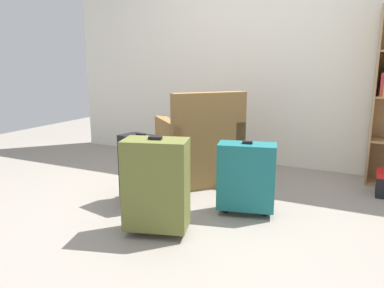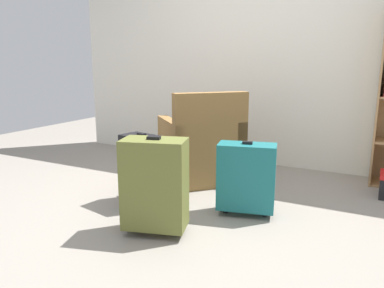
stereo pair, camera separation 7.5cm
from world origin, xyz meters
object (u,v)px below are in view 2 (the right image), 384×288
at_px(suitcase_teal, 246,177).
at_px(suitcase_black, 142,167).
at_px(armchair, 201,149).
at_px(mug, 250,185).
at_px(suitcase_olive, 155,184).

xyz_separation_m(suitcase_teal, suitcase_black, (-0.85, -0.16, 0.01)).
bearing_deg(armchair, suitcase_teal, -42.32).
bearing_deg(suitcase_teal, mug, 104.73).
height_order(mug, suitcase_olive, suitcase_olive).
distance_m(mug, suitcase_teal, 0.64).
distance_m(armchair, suitcase_teal, 0.93).
relative_size(mug, suitcase_teal, 0.21).
bearing_deg(armchair, mug, -6.56).
bearing_deg(suitcase_teal, armchair, 137.68).
xyz_separation_m(mug, suitcase_teal, (0.15, -0.56, 0.26)).
relative_size(armchair, suitcase_teal, 1.70).
height_order(armchair, suitcase_teal, armchair).
xyz_separation_m(mug, suitcase_olive, (-0.30, -1.16, 0.31)).
bearing_deg(armchair, suitcase_olive, -78.92).
xyz_separation_m(armchair, suitcase_teal, (0.69, -0.62, -0.01)).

